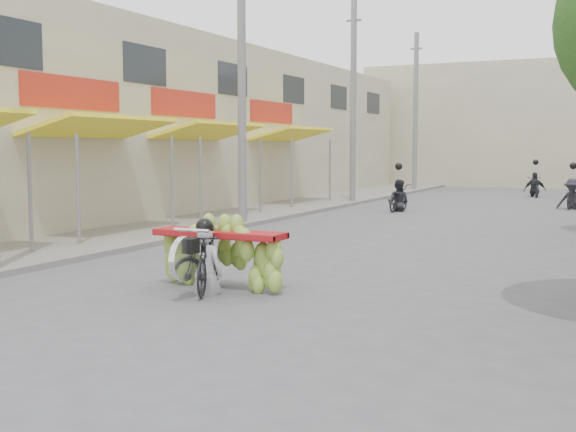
# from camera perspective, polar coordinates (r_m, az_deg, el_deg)

# --- Properties ---
(ground) EXTENTS (120.00, 120.00, 0.00)m
(ground) POSITION_cam_1_polar(r_m,az_deg,el_deg) (8.04, -11.96, -10.87)
(ground) COLOR #55555A
(ground) RESTS_ON ground
(sidewalk_left) EXTENTS (4.00, 60.00, 0.12)m
(sidewalk_left) POSITION_cam_1_polar(r_m,az_deg,el_deg) (24.24, -3.44, 0.26)
(sidewalk_left) COLOR gray
(sidewalk_left) RESTS_ON ground
(shophouse_row_left) EXTENTS (9.77, 40.00, 6.00)m
(shophouse_row_left) POSITION_cam_1_polar(r_m,az_deg,el_deg) (26.14, -14.26, 6.93)
(shophouse_row_left) COLOR #B7AF91
(shophouse_row_left) RESTS_ON ground
(far_building) EXTENTS (20.00, 6.00, 7.00)m
(far_building) POSITION_cam_1_polar(r_m,az_deg,el_deg) (44.37, 19.64, 6.75)
(far_building) COLOR #B7AF91
(far_building) RESTS_ON ground
(utility_pole_mid) EXTENTS (0.60, 0.24, 8.00)m
(utility_pole_mid) POSITION_cam_1_polar(r_m,az_deg,el_deg) (20.82, -3.67, 10.34)
(utility_pole_mid) COLOR slate
(utility_pole_mid) RESTS_ON ground
(utility_pole_far) EXTENTS (0.60, 0.24, 8.00)m
(utility_pole_far) POSITION_cam_1_polar(r_m,az_deg,el_deg) (28.99, 5.18, 8.95)
(utility_pole_far) COLOR slate
(utility_pole_far) RESTS_ON ground
(utility_pole_back) EXTENTS (0.60, 0.24, 8.00)m
(utility_pole_back) POSITION_cam_1_polar(r_m,az_deg,el_deg) (37.54, 10.04, 8.08)
(utility_pole_back) COLOR slate
(utility_pole_back) RESTS_ON ground
(banana_motorbike) EXTENTS (2.20, 1.83, 1.92)m
(banana_motorbike) POSITION_cam_1_polar(r_m,az_deg,el_deg) (11.33, -5.97, -2.61)
(banana_motorbike) COLOR black
(banana_motorbike) RESTS_ON ground
(bg_motorbike_a) EXTENTS (0.80, 1.69, 1.95)m
(bg_motorbike_a) POSITION_cam_1_polar(r_m,az_deg,el_deg) (25.65, 8.71, 2.01)
(bg_motorbike_a) COLOR black
(bg_motorbike_a) RESTS_ON ground
(bg_motorbike_b) EXTENTS (1.12, 1.68, 1.95)m
(bg_motorbike_b) POSITION_cam_1_polar(r_m,az_deg,el_deg) (28.11, 21.57, 2.23)
(bg_motorbike_b) COLOR black
(bg_motorbike_b) RESTS_ON ground
(bg_motorbike_c) EXTENTS (1.07, 1.66, 1.95)m
(bg_motorbike_c) POSITION_cam_1_polar(r_m,az_deg,el_deg) (34.61, 18.95, 2.76)
(bg_motorbike_c) COLOR black
(bg_motorbike_c) RESTS_ON ground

